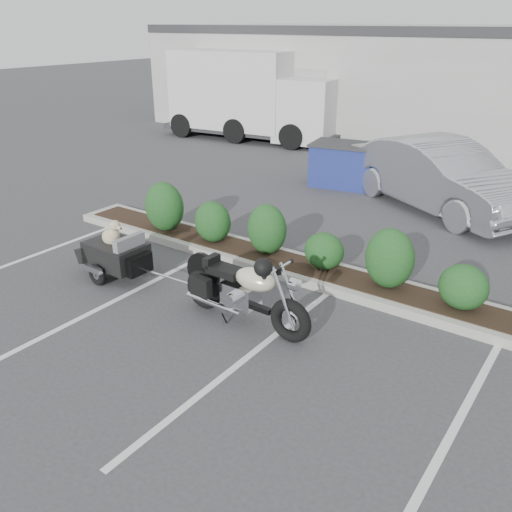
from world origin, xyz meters
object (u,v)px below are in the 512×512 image
Objects in this scene: motorcycle at (244,292)px; sedan at (440,176)px; pet_trailer at (116,253)px; dumpster at (344,164)px; delivery_truck at (253,97)px.

sedan is (0.59, 6.98, 0.30)m from motorcycle.
motorcycle is 0.46× the size of sedan.
pet_trailer is 0.36× the size of sedan.
delivery_truck is (-5.75, 3.84, 0.94)m from dumpster.
motorcycle reaches higher than pet_trailer.
delivery_truck reaches higher than sedan.
motorcycle reaches higher than dumpster.
motorcycle is 1.18× the size of dumpster.
delivery_truck reaches higher than motorcycle.
motorcycle is at bearing 1.17° from pet_trailer.
motorcycle is 2.78m from pet_trailer.
dumpster is (-2.16, 7.52, 0.06)m from motorcycle.
sedan is at bearing -34.13° from delivery_truck.
sedan reaches higher than pet_trailer.
delivery_truck is at bearing 136.11° from dumpster.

